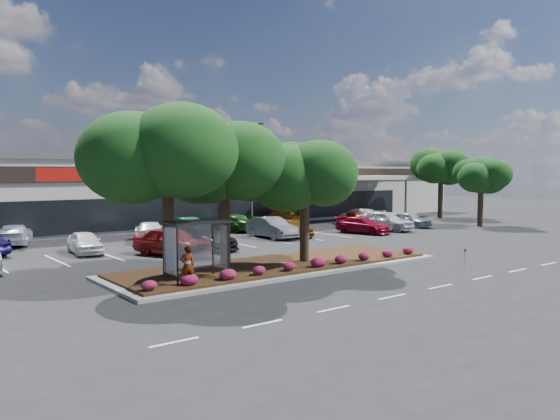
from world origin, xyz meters
TOP-DOWN VIEW (x-y plane):
  - ground at (0.00, 0.00)m, footprint 160.00×160.00m
  - retail_store at (0.06, 33.91)m, footprint 80.40×25.20m
  - landscape_island at (-2.00, 4.00)m, footprint 18.00×6.00m
  - lane_markings at (-0.14, 10.42)m, footprint 33.12×20.06m
  - shrub_row at (-2.00, 1.90)m, footprint 17.00×0.80m
  - bus_shelter at (-7.50, 2.95)m, footprint 2.75×1.55m
  - island_tree_west at (-8.00, 4.50)m, footprint 7.20×7.20m
  - island_tree_mid at (-4.50, 5.20)m, footprint 6.60×6.60m
  - island_tree_east at (-0.50, 3.70)m, footprint 5.80×5.80m
  - tree_east_near at (26.00, 10.00)m, footprint 5.60×5.60m
  - tree_east_far at (31.00, 18.00)m, footprint 6.40×6.40m
  - conifer_north_east at (34.00, 44.00)m, footprint 3.96×3.96m
  - person_waiting at (-8.39, 1.95)m, footprint 0.68×0.53m
  - light_pole at (9.01, 22.20)m, footprint 1.43×0.64m
  - survey_stake at (6.08, -1.66)m, footprint 0.07×0.14m
  - car_1 at (-8.36, 15.19)m, footprint 2.01×4.16m
  - car_2 at (-4.45, 11.22)m, footprint 3.89×5.42m
  - car_3 at (-1.79, 12.32)m, footprint 3.18×5.65m
  - car_4 at (5.39, 14.46)m, footprint 1.86×4.88m
  - car_5 at (7.21, 14.21)m, footprint 2.22×4.36m
  - car_6 at (13.14, 12.49)m, footprint 2.85×4.90m
  - car_7 at (16.24, 12.88)m, footprint 2.99×5.32m
  - car_8 at (20.39, 13.53)m, footprint 1.78×4.08m
  - car_10 at (-10.91, 22.03)m, footprint 3.41×5.33m
  - car_11 at (-2.73, 18.34)m, footprint 3.71×5.31m
  - car_12 at (0.83, 19.95)m, footprint 1.74×4.51m
  - car_13 at (6.21, 21.48)m, footprint 2.01×4.81m
  - car_14 at (5.31, 20.27)m, footprint 3.28×5.12m
  - car_15 at (11.85, 22.14)m, footprint 3.10×5.15m
  - car_16 at (17.99, 17.59)m, footprint 2.99×5.71m
  - car_17 at (17.32, 17.61)m, footprint 2.57×4.35m

SIDE VIEW (x-z plane):
  - ground at x=0.00m, z-range 0.00..0.00m
  - lane_markings at x=-0.14m, z-range 0.00..0.01m
  - landscape_island at x=-2.00m, z-range -0.01..0.25m
  - shrub_row at x=-2.00m, z-range 0.26..0.76m
  - survey_stake at x=6.08m, z-range 0.14..1.08m
  - car_6 at x=13.14m, z-range 0.00..1.33m
  - car_8 at x=20.39m, z-range 0.00..1.37m
  - car_1 at x=-8.36m, z-range 0.00..1.37m
  - car_14 at x=5.31m, z-range 0.00..1.38m
  - car_17 at x=17.32m, z-range 0.00..1.39m
  - car_13 at x=6.21m, z-range 0.00..1.39m
  - car_15 at x=11.85m, z-range 0.00..1.40m
  - car_5 at x=7.21m, z-range 0.00..1.42m
  - car_11 at x=-2.73m, z-range 0.00..1.43m
  - car_10 at x=-10.91m, z-range 0.00..1.44m
  - car_12 at x=0.83m, z-range 0.00..1.46m
  - car_3 at x=-1.79m, z-range 0.00..1.54m
  - car_16 at x=17.99m, z-range 0.00..1.58m
  - car_4 at x=5.39m, z-range 0.00..1.59m
  - car_7 at x=16.24m, z-range 0.00..1.71m
  - car_2 at x=-4.45m, z-range 0.00..1.71m
  - person_waiting at x=-8.39m, z-range 0.26..1.91m
  - bus_shelter at x=-7.50m, z-range 1.01..3.60m
  - retail_store at x=0.06m, z-range 0.03..6.28m
  - tree_east_near at x=26.00m, z-range 0.00..6.51m
  - island_tree_east at x=-0.50m, z-range 0.26..6.76m
  - tree_east_far at x=31.00m, z-range 0.00..7.62m
  - island_tree_mid at x=-4.50m, z-range 0.26..7.58m
  - island_tree_west at x=-8.00m, z-range 0.26..8.15m
  - light_pole at x=9.01m, z-range -0.55..9.02m
  - conifer_north_east at x=34.00m, z-range 0.00..9.00m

